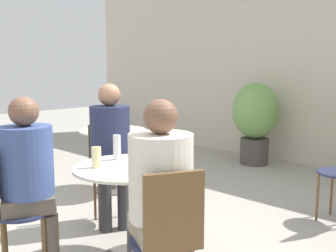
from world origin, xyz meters
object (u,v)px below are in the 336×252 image
Objects in this scene: bistro_chair_1 at (8,201)px; seated_person_0 at (111,143)px; beer_glass_1 at (117,147)px; beer_glass_2 at (96,157)px; bistro_chair_2 at (169,233)px; beer_glass_0 at (161,151)px; potted_plant_0 at (255,117)px; seated_person_2 at (160,190)px; seated_person_1 at (29,172)px; beer_glass_3 at (146,163)px; bistro_chair_0 at (108,163)px; cafe_table_far at (113,146)px; cafe_table_near at (130,189)px.

bistro_chair_1 is 0.70× the size of seated_person_0.
beer_glass_2 is (0.09, -0.26, -0.02)m from beer_glass_1.
beer_glass_0 reaches higher than bistro_chair_2.
seated_person_2 is at bearing -66.54° from potted_plant_0.
bistro_chair_2 is at bearing -140.40° from seated_person_1.
potted_plant_0 is at bearing 109.36° from beer_glass_3.
potted_plant_0 reaches higher than bistro_chair_0.
bistro_chair_2 is 0.70× the size of seated_person_0.
beer_glass_1 reaches higher than bistro_chair_2.
beer_glass_2 is 0.39m from beer_glass_3.
bistro_chair_0 is at bearing -90.00° from seated_person_2.
bistro_chair_0 is at bearing -90.00° from bistro_chair_2.
beer_glass_3 reaches higher than cafe_table_far.
beer_glass_2 reaches higher than beer_glass_3.
bistro_chair_2 is 4.67× the size of beer_glass_1.
bistro_chair_2 is 6.04× the size of beer_glass_2.
seated_person_1 reaches higher than bistro_chair_2.
beer_glass_2 is (0.17, 0.42, 0.05)m from seated_person_1.
seated_person_2 is 8.76× the size of beer_glass_3.
bistro_chair_2 is at bearing -32.04° from beer_glass_3.
beer_glass_1 is at bearing -77.56° from potted_plant_0.
cafe_table_near is at bearing -90.00° from seated_person_2.
beer_glass_3 reaches higher than cafe_table_near.
seated_person_2 is at bearing -24.01° from beer_glass_1.
seated_person_0 is (0.13, -0.06, 0.21)m from bistro_chair_0.
beer_glass_1 is (0.39, -0.24, 0.05)m from seated_person_0.
seated_person_2 reaches higher than cafe_table_near.
beer_glass_1 reaches higher than bistro_chair_0.
beer_glass_0 is (1.55, -0.78, 0.29)m from cafe_table_far.
bistro_chair_2 is at bearing -135.00° from bistro_chair_1.
seated_person_2 is at bearing -90.00° from bistro_chair_2.
cafe_table_far is 3.87× the size of beer_glass_0.
beer_glass_0 is (-0.63, 0.58, 0.27)m from bistro_chair_2.
bistro_chair_0 is 0.74× the size of potted_plant_0.
bistro_chair_1 is (0.37, -1.11, 0.00)m from bistro_chair_0.
bistro_chair_1 reaches higher than beer_glass_3.
cafe_table_far is 0.85× the size of bistro_chair_0.
potted_plant_0 reaches higher than beer_glass_3.
beer_glass_2 is at bearing -70.89° from beer_glass_1.
bistro_chair_2 is at bearing -90.00° from bistro_chair_0.
cafe_table_far is 0.63× the size of potted_plant_0.
beer_glass_0 is (-0.50, 0.51, 0.07)m from seated_person_2.
bistro_chair_2 reaches higher than beer_glass_2.
bistro_chair_0 is 0.65m from beer_glass_1.
potted_plant_0 is at bearing -54.27° from seated_person_1.
beer_glass_1 is (-0.97, 0.44, 0.26)m from bistro_chair_2.
bistro_chair_1 reaches higher than cafe_table_far.
beer_glass_3 is (0.97, -0.42, 0.24)m from bistro_chair_0.
seated_person_1 is (0.31, -0.92, -0.03)m from seated_person_0.
seated_person_2 is 0.46m from beer_glass_3.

